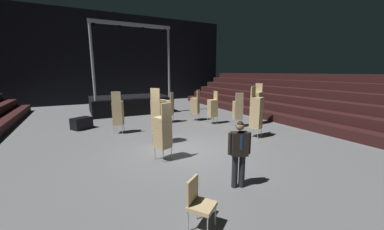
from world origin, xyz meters
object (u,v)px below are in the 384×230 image
chair_stack_mid_left (163,132)px  chair_stack_rear_centre (159,116)px  stage_riser (131,103)px  loose_chair_near_man (198,201)px  chair_stack_front_left (257,104)px  chair_stack_mid_right (256,112)px  chair_stack_mid_centre (169,107)px  chair_stack_front_right (118,112)px  chair_stack_rear_left (195,105)px  equipment_road_case (82,123)px  chair_stack_rear_right (238,110)px  chair_stack_aisle_left (213,108)px  man_with_tie (239,151)px

chair_stack_mid_left → chair_stack_rear_centre: size_ratio=0.85×
stage_riser → loose_chair_near_man: 13.04m
chair_stack_front_left → loose_chair_near_man: bearing=109.8°
chair_stack_mid_right → chair_stack_mid_centre: chair_stack_mid_right is taller
chair_stack_front_right → chair_stack_rear_centre: bearing=-41.3°
chair_stack_mid_left → chair_stack_front_right: bearing=77.6°
chair_stack_mid_centre → loose_chair_near_man: 8.93m
stage_riser → chair_stack_mid_left: 9.61m
chair_stack_rear_left → equipment_road_case: 6.12m
loose_chair_near_man → chair_stack_rear_left: bearing=-154.1°
chair_stack_rear_right → chair_stack_aisle_left: 1.42m
chair_stack_mid_centre → chair_stack_aisle_left: 2.47m
chair_stack_mid_centre → loose_chair_near_man: bearing=-153.2°
equipment_road_case → loose_chair_near_man: bearing=-79.4°
stage_riser → chair_stack_mid_centre: 4.62m
chair_stack_rear_right → chair_stack_aisle_left: bearing=143.1°
chair_stack_mid_left → man_with_tie: bearing=-90.9°
chair_stack_front_right → chair_stack_mid_right: 6.23m
stage_riser → chair_stack_rear_left: bearing=-59.9°
chair_stack_mid_left → chair_stack_rear_right: (5.00, 2.47, -0.04)m
equipment_road_case → chair_stack_rear_centre: bearing=-55.9°
chair_stack_rear_right → loose_chair_near_man: (-5.57, -5.86, -0.37)m
equipment_road_case → chair_stack_mid_left: bearing=-68.3°
man_with_tie → chair_stack_aisle_left: chair_stack_aisle_left is taller
man_with_tie → chair_stack_front_right: bearing=-54.5°
stage_riser → chair_stack_rear_centre: stage_riser is taller
chair_stack_mid_centre → equipment_road_case: chair_stack_mid_centre is taller
chair_stack_mid_centre → chair_stack_rear_left: bearing=-54.0°
chair_stack_front_right → equipment_road_case: chair_stack_front_right is taller
chair_stack_rear_right → chair_stack_front_left: bearing=20.5°
stage_riser → chair_stack_rear_centre: (-0.59, -7.87, 0.47)m
chair_stack_rear_centre → man_with_tie: bearing=-26.5°
chair_stack_front_left → chair_stack_rear_right: size_ratio=1.24×
chair_stack_mid_left → stage_riser: bearing=61.0°
stage_riser → chair_stack_mid_left: bearing=-96.2°
chair_stack_front_left → chair_stack_rear_left: bearing=26.4°
chair_stack_front_right → chair_stack_aisle_left: bearing=17.9°
chair_stack_front_left → chair_stack_mid_centre: size_ratio=1.30×
equipment_road_case → chair_stack_mid_centre: bearing=-7.5°
man_with_tie → chair_stack_front_left: 7.30m
chair_stack_front_left → chair_stack_aisle_left: chair_stack_front_left is taller
stage_riser → chair_stack_front_left: stage_riser is taller
man_with_tie → chair_stack_front_right: 6.77m
chair_stack_front_right → chair_stack_aisle_left: size_ratio=1.09×
stage_riser → chair_stack_mid_right: (3.45, -8.98, 0.47)m
chair_stack_front_right → chair_stack_rear_right: size_ratio=1.09×
chair_stack_rear_left → chair_stack_aisle_left: same height
stage_riser → chair_stack_mid_centre: bearing=-75.3°
man_with_tie → chair_stack_aisle_left: 6.97m
chair_stack_mid_right → chair_stack_rear_right: size_ratio=1.24×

